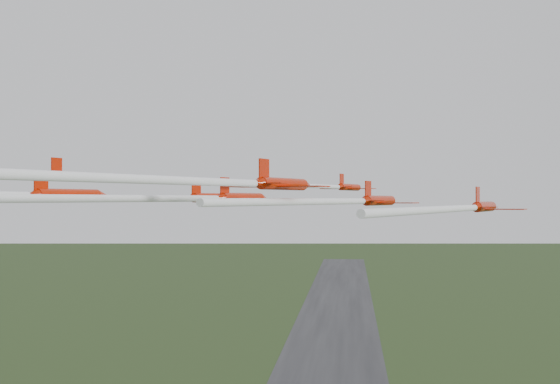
# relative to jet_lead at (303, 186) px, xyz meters

# --- Properties ---
(runway) EXTENTS (38.00, 900.00, 0.04)m
(runway) POSITION_rel_jet_lead_xyz_m (-1.28, 194.97, -59.47)
(runway) COLOR #2D2D2F
(runway) RESTS_ON ground
(jet_lead) EXTENTS (23.35, 61.44, 2.40)m
(jet_lead) POSITION_rel_jet_lead_xyz_m (0.00, 0.00, 0.00)
(jet_lead) COLOR red
(jet_row2_left) EXTENTS (22.25, 47.97, 2.92)m
(jet_row2_left) POSITION_rel_jet_lead_xyz_m (-16.19, -7.44, -1.57)
(jet_row2_left) COLOR red
(jet_row2_right) EXTENTS (19.64, 45.98, 2.94)m
(jet_row2_right) POSITION_rel_jet_lead_xyz_m (6.12, -11.87, -1.93)
(jet_row2_right) COLOR red
(jet_row3_mid) EXTENTS (21.34, 52.51, 2.82)m
(jet_row3_mid) POSITION_rel_jet_lead_xyz_m (-10.39, -24.36, -1.63)
(jet_row3_mid) COLOR red
(jet_row3_right) EXTENTS (17.11, 41.35, 2.47)m
(jet_row3_right) POSITION_rel_jet_lead_xyz_m (16.38, -27.50, -2.50)
(jet_row3_right) COLOR red
(jet_row4_left) EXTENTS (16.80, 43.95, 2.95)m
(jet_row4_left) POSITION_rel_jet_lead_xyz_m (-24.97, -30.85, -1.31)
(jet_row4_left) COLOR red
(jet_row4_right) EXTENTS (27.24, 65.14, 2.74)m
(jet_row4_right) POSITION_rel_jet_lead_xyz_m (-6.85, -44.35, -0.33)
(jet_row4_right) COLOR red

